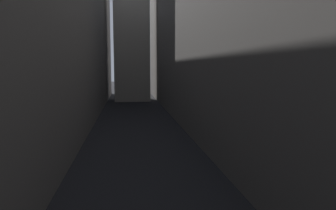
% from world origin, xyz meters
% --- Properties ---
extents(ground_plane, '(264.00, 264.00, 0.00)m').
position_xyz_m(ground_plane, '(0.00, 48.00, 0.00)').
color(ground_plane, black).
extents(building_block_left, '(13.26, 108.00, 25.27)m').
position_xyz_m(building_block_left, '(-12.13, 50.00, 12.63)').
color(building_block_left, slate).
rests_on(building_block_left, ground).
extents(building_block_right, '(11.14, 108.00, 25.83)m').
position_xyz_m(building_block_right, '(11.07, 50.00, 12.91)').
color(building_block_right, slate).
rests_on(building_block_right, ground).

